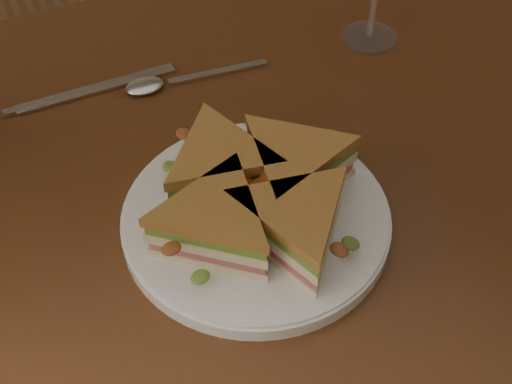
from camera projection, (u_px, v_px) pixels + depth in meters
table at (214, 236)px, 0.85m from camera, size 1.20×0.80×0.75m
plate at (256, 220)px, 0.73m from camera, size 0.27×0.27×0.02m
sandwich_wedges at (256, 195)px, 0.70m from camera, size 0.28×0.28×0.06m
crisps_mound at (256, 198)px, 0.70m from camera, size 0.09×0.09×0.05m
spoon at (163, 83)px, 0.88m from camera, size 0.18×0.04×0.01m
knife at (86, 92)px, 0.87m from camera, size 0.22×0.02×0.00m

